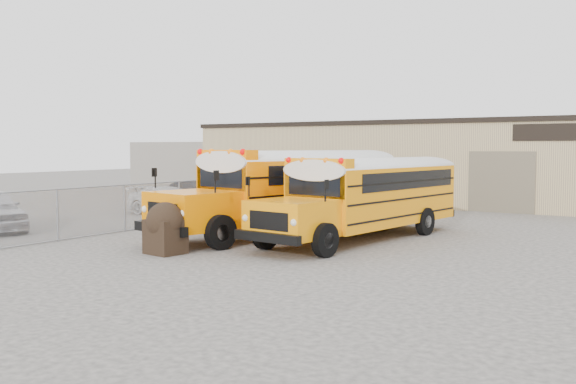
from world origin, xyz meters
The scene contains 9 objects.
ground centered at (0.00, 0.00, 0.00)m, with size 120.00×120.00×0.00m, color #423F3C.
warehouse centered at (0.00, 19.99, 2.37)m, with size 30.20×10.20×4.67m.
chainlink_fence centered at (-6.00, 3.00, 0.90)m, with size 0.07×18.07×1.81m.
distant_building_left centered at (-22.00, 22.00, 1.80)m, with size 8.00×6.00×3.60m, color gray.
school_bus_left centered at (0.68, 9.67, 1.82)m, with size 4.70×11.07×3.15m.
school_bus_right centered at (3.13, 9.36, 1.67)m, with size 3.61×10.08×2.89m.
tarp_bundle centered at (-1.19, -2.83, 0.80)m, with size 1.15×1.15×1.56m.
car_white centered at (-8.94, 5.50, 0.66)m, with size 1.85×4.55×1.32m, color silver.
car_dark centered at (-10.96, 9.84, 0.68)m, with size 1.44×4.13×1.36m, color black.
Camera 1 is at (12.30, -16.81, 3.20)m, focal length 40.00 mm.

